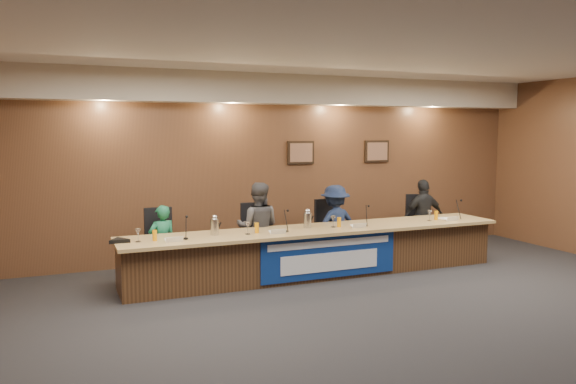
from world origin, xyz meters
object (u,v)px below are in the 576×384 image
object	(u,v)px
banner	(330,256)
panelist_c	(335,225)
office_chair_d	(420,228)
panelist_d	(423,217)
office_chair_b	(256,241)
panelist_b	(258,227)
office_chair_a	(161,248)
dais_body	(318,253)
carafe_mid	(307,220)
speakerphone	(119,241)
panelist_a	(162,243)
carafe_left	(215,227)
office_chair_c	(332,235)

from	to	relation	value
banner	panelist_c	bearing A→B (deg)	58.96
office_chair_d	panelist_d	bearing A→B (deg)	-70.20
panelist_d	office_chair_b	bearing A→B (deg)	1.97
panelist_b	office_chair_a	xyz separation A→B (m)	(-1.51, 0.10, -0.24)
dais_body	office_chair_a	distance (m)	2.40
office_chair_b	carafe_mid	size ratio (longest dim) A/B	2.07
dais_body	panelist_c	xyz separation A→B (m)	(0.58, 0.56, 0.32)
office_chair_a	panelist_b	bearing A→B (deg)	-3.77
office_chair_d	carafe_mid	size ratio (longest dim) A/B	2.07
speakerphone	panelist_b	bearing A→B (deg)	14.95
panelist_a	panelist_b	size ratio (longest dim) A/B	0.80
office_chair_d	carafe_left	world-z (taller)	carafe_left
office_chair_a	carafe_mid	bearing A→B (deg)	-15.88
office_chair_a	office_chair_d	bearing A→B (deg)	0.02
banner	panelist_b	world-z (taller)	panelist_b
office_chair_c	carafe_mid	world-z (taller)	carafe_mid
dais_body	office_chair_a	bearing A→B (deg)	164.11
panelist_c	office_chair_c	world-z (taller)	panelist_c
panelist_b	office_chair_c	world-z (taller)	panelist_b
panelist_a	speakerphone	world-z (taller)	panelist_a
banner	office_chair_d	distance (m)	2.61
office_chair_d	panelist_c	bearing A→B (deg)	-157.01
panelist_a	speakerphone	xyz separation A→B (m)	(-0.67, -0.58, 0.20)
panelist_a	dais_body	bearing A→B (deg)	156.76
panelist_d	panelist_c	bearing A→B (deg)	3.78
banner	panelist_d	distance (m)	2.59
panelist_c	office_chair_d	size ratio (longest dim) A/B	2.79
carafe_mid	office_chair_c	bearing A→B (deg)	39.29
office_chair_a	banner	bearing A→B (deg)	-24.91
panelist_d	office_chair_d	distance (m)	0.23
carafe_mid	office_chair_a	bearing A→B (deg)	164.10
office_chair_a	office_chair_c	bearing A→B (deg)	0.02
panelist_a	carafe_mid	xyz separation A→B (m)	(2.14, -0.51, 0.29)
dais_body	panelist_d	size ratio (longest dim) A/B	4.36
panelist_d	office_chair_a	distance (m)	4.69
banner	panelist_d	bearing A→B (deg)	22.21
office_chair_b	panelist_d	bearing A→B (deg)	6.55
panelist_c	office_chair_d	xyz separation A→B (m)	(1.79, 0.10, -0.19)
carafe_mid	panelist_a	bearing A→B (deg)	166.60
office_chair_d	carafe_mid	world-z (taller)	carafe_mid
panelist_c	office_chair_b	bearing A→B (deg)	-9.27
office_chair_c	speakerphone	distance (m)	3.64
office_chair_a	panelist_d	bearing A→B (deg)	-1.20
panelist_c	office_chair_a	bearing A→B (deg)	-7.10
panelist_d	office_chair_a	size ratio (longest dim) A/B	2.87
office_chair_a	office_chair_d	size ratio (longest dim) A/B	1.00
panelist_d	office_chair_b	world-z (taller)	panelist_d
panelist_b	office_chair_b	xyz separation A→B (m)	(0.00, 0.10, -0.24)
panelist_b	panelist_d	xyz separation A→B (m)	(3.17, 0.00, -0.03)
panelist_c	banner	bearing A→B (deg)	53.85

